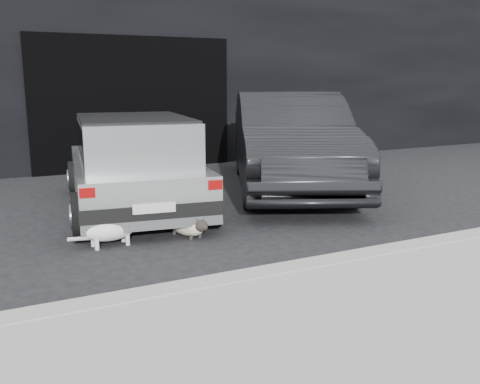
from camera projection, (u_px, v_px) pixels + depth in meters
name	position (u px, v px, depth m)	size (l,w,h in m)	color
ground	(148.00, 219.00, 6.87)	(80.00, 80.00, 0.00)	black
building_facade	(107.00, 46.00, 12.04)	(34.00, 4.00, 5.00)	black
garage_opening	(134.00, 104.00, 10.53)	(4.00, 0.10, 2.60)	black
curb	(333.00, 264.00, 5.03)	(18.00, 0.25, 0.12)	gray
sidewalk	(430.00, 313.00, 3.98)	(18.00, 2.20, 0.11)	gray
silver_hatchback	(134.00, 160.00, 7.22)	(2.13, 3.69, 1.29)	#B4B7B9
second_car	(290.00, 141.00, 8.67)	(1.66, 4.76, 1.57)	black
cat_siamese	(189.00, 226.00, 6.09)	(0.40, 0.74, 0.27)	beige
cat_white	(114.00, 228.00, 5.77)	(0.85, 0.33, 0.40)	white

